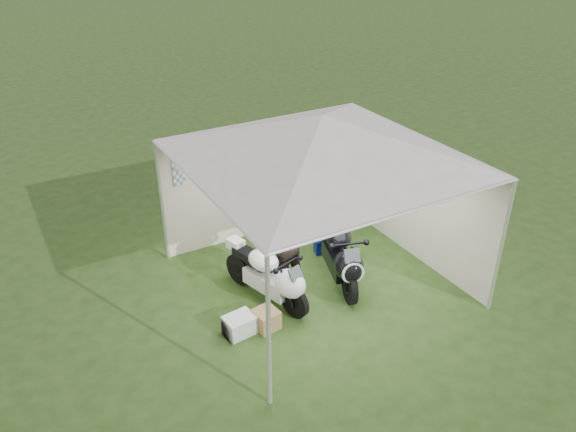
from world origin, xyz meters
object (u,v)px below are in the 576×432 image
crate_0 (240,325)px  crate_1 (266,319)px  person_blue_jacket (289,208)px  canopy_tent (321,141)px  person_dark_jacket (280,241)px  motorcycle_white (270,275)px  motorcycle_black (340,253)px  paddock_stand (325,246)px  equipment_box (346,211)px

crate_0 → crate_1: bearing=-12.1°
person_blue_jacket → crate_0: size_ratio=3.87×
canopy_tent → person_dark_jacket: size_ratio=3.19×
motorcycle_white → person_dark_jacket: 0.59m
motorcycle_black → crate_1: 1.79m
paddock_stand → equipment_box: size_ratio=0.76×
paddock_stand → crate_0: 2.69m
motorcycle_black → person_dark_jacket: 1.07m
canopy_tent → crate_0: 3.05m
motorcycle_white → crate_0: bearing=-164.3°
person_blue_jacket → crate_0: (-1.86, -1.73, -0.72)m
person_dark_jacket → crate_1: bearing=44.9°
motorcycle_white → person_blue_jacket: 1.70m
paddock_stand → person_blue_jacket: person_blue_jacket is taller
motorcycle_black → paddock_stand: size_ratio=5.35×
person_dark_jacket → person_blue_jacket: (0.73, 0.97, -0.01)m
motorcycle_white → person_dark_jacket: bearing=23.9°
canopy_tent → motorcycle_white: size_ratio=3.11×
motorcycle_black → equipment_box: size_ratio=4.08×
crate_1 → equipment_box: bearing=35.7°
person_dark_jacket → motorcycle_black: bearing=154.1°
canopy_tent → person_blue_jacket: size_ratio=3.24×
canopy_tent → motorcycle_black: canopy_tent is taller
person_dark_jacket → equipment_box: bearing=-154.9°
paddock_stand → crate_0: bearing=-151.5°
person_dark_jacket → crate_0: 1.55m
motorcycle_white → paddock_stand: (1.59, 0.81, -0.37)m
paddock_stand → crate_1: size_ratio=1.06×
motorcycle_white → person_dark_jacket: person_dark_jacket is taller
person_dark_jacket → person_blue_jacket: 1.21m
motorcycle_white → motorcycle_black: size_ratio=0.91×
equipment_box → crate_1: size_ratio=1.39×
paddock_stand → person_blue_jacket: size_ratio=0.21×
motorcycle_black → crate_1: (-1.67, -0.48, -0.41)m
motorcycle_white → crate_1: size_ratio=5.19×
person_blue_jacket → crate_1: bearing=-9.5°
motorcycle_black → person_dark_jacket: (-0.95, 0.37, 0.32)m
motorcycle_white → person_blue_jacket: bearing=33.7°
equipment_box → crate_0: bearing=-148.7°
paddock_stand → person_blue_jacket: 1.00m
person_dark_jacket → equipment_box: size_ratio=3.63×
equipment_box → crate_1: 3.66m
equipment_box → crate_1: equipment_box is taller
motorcycle_white → motorcycle_black: bearing=-19.0°
canopy_tent → equipment_box: (1.62, 1.46, -2.33)m
person_dark_jacket → crate_1: size_ratio=5.06×
paddock_stand → canopy_tent: bearing=-131.4°
motorcycle_black → paddock_stand: bearing=90.0°
motorcycle_white → person_blue_jacket: size_ratio=1.04×
paddock_stand → crate_0: (-2.37, -1.29, 0.01)m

